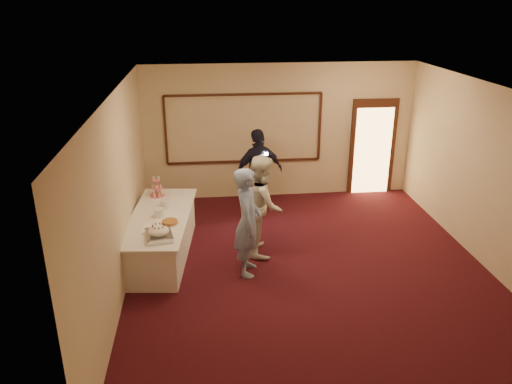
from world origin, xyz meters
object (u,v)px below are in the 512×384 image
(woman, at_px, (262,205))
(guest, at_px, (259,173))
(man, at_px, (248,222))
(cupcake_stand, at_px, (157,188))
(plate_stack_a, at_px, (159,213))
(plate_stack_b, at_px, (166,204))
(buffet_table, at_px, (161,235))
(tart, at_px, (170,222))
(pavlova_tray, at_px, (159,233))

(woman, distance_m, guest, 1.67)
(man, bearing_deg, cupcake_stand, 51.91)
(guest, bearing_deg, plate_stack_a, 22.32)
(cupcake_stand, distance_m, guest, 2.14)
(plate_stack_b, xyz_separation_m, man, (1.37, -1.05, 0.06))
(buffet_table, distance_m, man, 1.72)
(tart, relative_size, woman, 0.17)
(plate_stack_a, xyz_separation_m, tart, (0.20, -0.32, -0.04))
(pavlova_tray, height_order, tart, pavlova_tray)
(cupcake_stand, relative_size, plate_stack_a, 2.40)
(woman, bearing_deg, cupcake_stand, 62.64)
(buffet_table, relative_size, cupcake_stand, 6.38)
(woman, xyz_separation_m, guest, (0.13, 1.66, 0.02))
(tart, height_order, guest, guest)
(buffet_table, bearing_deg, pavlova_tray, -86.72)
(buffet_table, distance_m, woman, 1.86)
(tart, xyz_separation_m, guest, (1.72, 2.00, 0.12))
(cupcake_stand, bearing_deg, guest, 19.14)
(buffet_table, relative_size, pavlova_tray, 4.61)
(buffet_table, relative_size, man, 1.46)
(plate_stack_a, xyz_separation_m, guest, (1.92, 1.68, 0.07))
(plate_stack_a, bearing_deg, plate_stack_b, 74.98)
(man, bearing_deg, guest, -1.96)
(woman, relative_size, guest, 0.98)
(tart, bearing_deg, cupcake_stand, 103.10)
(tart, distance_m, guest, 2.64)
(woman, bearing_deg, guest, -4.91)
(man, xyz_separation_m, woman, (0.32, 0.72, -0.01))
(man, bearing_deg, pavlova_tray, 103.29)
(man, relative_size, woman, 1.02)
(cupcake_stand, height_order, plate_stack_b, cupcake_stand)
(cupcake_stand, bearing_deg, woman, -26.91)
(man, bearing_deg, tart, 82.24)
(woman, bearing_deg, tart, 101.62)
(tart, relative_size, man, 0.17)
(pavlova_tray, bearing_deg, plate_stack_a, 93.76)
(buffet_table, height_order, plate_stack_b, plate_stack_b)
(cupcake_stand, distance_m, woman, 2.12)
(tart, bearing_deg, woman, 12.07)
(pavlova_tray, bearing_deg, cupcake_stand, 95.03)
(plate_stack_b, relative_size, man, 0.11)
(cupcake_stand, distance_m, plate_stack_a, 0.98)
(man, distance_m, guest, 2.42)
(cupcake_stand, xyz_separation_m, plate_stack_a, (0.10, -0.98, -0.08))
(pavlova_tray, bearing_deg, buffet_table, 93.28)
(plate_stack_b, xyz_separation_m, tart, (0.10, -0.68, -0.05))
(buffet_table, xyz_separation_m, man, (1.46, -0.74, 0.53))
(pavlova_tray, bearing_deg, tart, 73.45)
(pavlova_tray, xyz_separation_m, tart, (0.14, 0.49, -0.06))
(pavlova_tray, xyz_separation_m, man, (1.41, 0.11, 0.06))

